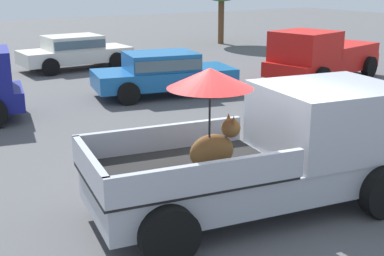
{
  "coord_description": "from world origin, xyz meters",
  "views": [
    {
      "loc": [
        -4.77,
        -5.86,
        3.55
      ],
      "look_at": [
        -0.33,
        1.22,
        1.1
      ],
      "focal_mm": 48.47,
      "sensor_mm": 36.0,
      "label": 1
    }
  ],
  "objects_px": {
    "pickup_truck_far": "(320,56)",
    "parked_sedan_far": "(75,50)",
    "pickup_truck_main": "(278,148)",
    "parked_sedan_near": "(163,71)"
  },
  "relations": [
    {
      "from": "pickup_truck_far",
      "to": "parked_sedan_far",
      "type": "xyz_separation_m",
      "value": [
        -6.51,
        6.85,
        -0.13
      ]
    },
    {
      "from": "pickup_truck_main",
      "to": "parked_sedan_far",
      "type": "bearing_deg",
      "value": 91.75
    },
    {
      "from": "pickup_truck_main",
      "to": "parked_sedan_far",
      "type": "height_order",
      "value": "pickup_truck_main"
    },
    {
      "from": "pickup_truck_far",
      "to": "parked_sedan_near",
      "type": "bearing_deg",
      "value": -21.1
    },
    {
      "from": "pickup_truck_main",
      "to": "parked_sedan_near",
      "type": "relative_size",
      "value": 1.16
    },
    {
      "from": "parked_sedan_far",
      "to": "parked_sedan_near",
      "type": "bearing_deg",
      "value": -85.21
    },
    {
      "from": "pickup_truck_main",
      "to": "parked_sedan_far",
      "type": "distance_m",
      "value": 14.15
    },
    {
      "from": "pickup_truck_main",
      "to": "parked_sedan_far",
      "type": "xyz_separation_m",
      "value": [
        1.72,
        14.04,
        -0.23
      ]
    },
    {
      "from": "parked_sedan_near",
      "to": "parked_sedan_far",
      "type": "height_order",
      "value": "same"
    },
    {
      "from": "pickup_truck_far",
      "to": "pickup_truck_main",
      "type": "bearing_deg",
      "value": 28.52
    }
  ]
}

